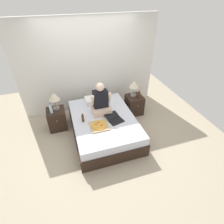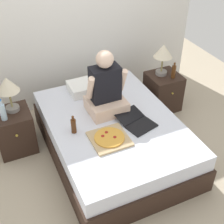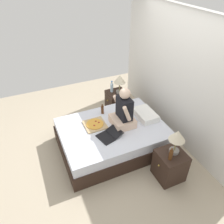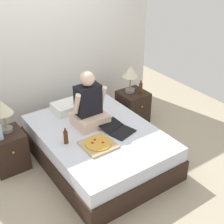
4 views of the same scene
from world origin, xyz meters
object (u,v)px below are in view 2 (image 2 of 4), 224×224
lamp_on_left_nightstand (8,87)px  beer_bottle (174,72)px  beer_bottle_on_bed (74,126)px  person_seated (106,90)px  pizza_box (109,138)px  lamp_on_right_nightstand (163,53)px  bed (113,137)px  nightstand_right (163,91)px  laptop (137,123)px  water_bottle (3,111)px  nightstand_left (15,131)px

lamp_on_left_nightstand → beer_bottle: bearing=-4.0°
lamp_on_left_nightstand → beer_bottle_on_bed: size_ratio=2.05×
person_seated → pizza_box: 0.60m
lamp_on_right_nightstand → beer_bottle_on_bed: size_ratio=2.05×
bed → nightstand_right: size_ratio=3.72×
beer_bottle_on_bed → lamp_on_left_nightstand: bearing=130.3°
bed → beer_bottle_on_bed: bearing=-178.7°
beer_bottle → person_seated: size_ratio=0.29×
laptop → nightstand_right: bearing=42.1°
bed → pizza_box: pizza_box is taller
nightstand_right → laptop: size_ratio=1.13×
lamp_on_right_nightstand → laptop: 1.20m
bed → water_bottle: bearing=156.8°
nightstand_left → person_seated: bearing=-18.6°
nightstand_right → lamp_on_left_nightstand: bearing=178.6°
bed → beer_bottle_on_bed: 0.59m
lamp_on_left_nightstand → laptop: bearing=-32.9°
beer_bottle_on_bed → person_seated: bearing=25.4°
lamp_on_left_nightstand → laptop: 1.53m
person_seated → pizza_box: (-0.18, -0.51, -0.27)m
water_bottle → nightstand_right: (2.21, 0.09, -0.38)m
person_seated → pizza_box: person_seated is taller
lamp_on_left_nightstand → nightstand_right: 2.18m
nightstand_right → lamp_on_right_nightstand: bearing=120.9°
lamp_on_left_nightstand → pizza_box: bearing=-47.3°
lamp_on_left_nightstand → water_bottle: 0.28m
nightstand_right → laptop: bearing=-137.9°
lamp_on_right_nightstand → pizza_box: 1.56m
pizza_box → beer_bottle_on_bed: size_ratio=1.82×
pizza_box → beer_bottle_on_bed: (-0.31, 0.28, 0.07)m
laptop → person_seated: bearing=118.9°
nightstand_right → person_seated: size_ratio=0.70×
water_bottle → beer_bottle_on_bed: 0.84m
beer_bottle → lamp_on_right_nightstand: bearing=123.7°
laptop → nightstand_left: bearing=149.6°
lamp_on_left_nightstand → lamp_on_right_nightstand: (2.06, 0.00, 0.00)m
beer_bottle → beer_bottle_on_bed: beer_bottle is taller
bed → laptop: 0.40m
water_bottle → nightstand_right: water_bottle is taller
bed → water_bottle: water_bottle is taller
bed → nightstand_right: bearing=28.6°
person_seated → beer_bottle: bearing=13.0°
bed → water_bottle: size_ratio=7.30×
beer_bottle_on_bed → pizza_box: bearing=-42.3°
lamp_on_right_nightstand → beer_bottle: lamp_on_right_nightstand is taller
lamp_on_left_nightstand → beer_bottle: 2.18m
lamp_on_left_nightstand → person_seated: person_seated is taller
water_bottle → person_seated: size_ratio=0.35×
bed → person_seated: person_seated is taller
lamp_on_right_nightstand → pizza_box: bearing=-142.8°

